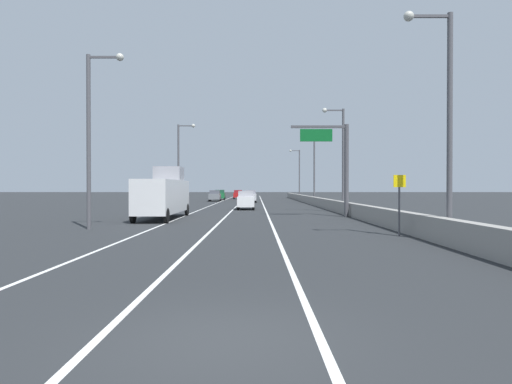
{
  "coord_description": "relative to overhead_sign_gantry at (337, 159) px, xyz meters",
  "views": [
    {
      "loc": [
        0.49,
        -6.94,
        2.38
      ],
      "look_at": [
        0.57,
        36.34,
        1.94
      ],
      "focal_mm": 30.98,
      "sensor_mm": 36.0,
      "label": 1
    }
  ],
  "objects": [
    {
      "name": "speed_advisory_sign",
      "position": [
        0.44,
        -14.08,
        -2.96
      ],
      "size": [
        0.6,
        0.11,
        3.0
      ],
      "color": "#4C4C51",
      "rests_on": "ground_plane"
    },
    {
      "name": "car_silver_0",
      "position": [
        -7.48,
        34.77,
        -3.74
      ],
      "size": [
        1.95,
        4.47,
        1.99
      ],
      "color": "#B7B7BC",
      "rests_on": "ground_plane"
    },
    {
      "name": "car_white_3",
      "position": [
        -7.69,
        12.27,
        -3.72
      ],
      "size": [
        1.92,
        4.68,
        2.01
      ],
      "color": "white",
      "rests_on": "ground_plane"
    },
    {
      "name": "lamp_post_left_near",
      "position": [
        -15.89,
        -10.49,
        1.04
      ],
      "size": [
        2.14,
        0.44,
        10.04
      ],
      "color": "#4C4C51",
      "rests_on": "ground_plane"
    },
    {
      "name": "lamp_post_left_mid",
      "position": [
        -15.68,
        17.45,
        1.04
      ],
      "size": [
        2.14,
        0.44,
        10.04
      ],
      "color": "#4C4C51",
      "rests_on": "ground_plane"
    },
    {
      "name": "jersey_barrier_right",
      "position": [
        1.34,
        11.25,
        -4.18
      ],
      "size": [
        0.6,
        120.0,
        1.1
      ],
      "primitive_type": "cube",
      "color": "gray",
      "rests_on": "ground_plane"
    },
    {
      "name": "overhead_sign_gantry",
      "position": [
        0.0,
        0.0,
        0.0
      ],
      "size": [
        4.68,
        0.36,
        7.5
      ],
      "color": "#47474C",
      "rests_on": "ground_plane"
    },
    {
      "name": "lamp_post_right_third",
      "position": [
        1.85,
        30.07,
        1.04
      ],
      "size": [
        2.14,
        0.44,
        10.04
      ],
      "color": "#4C4C51",
      "rests_on": "ground_plane"
    },
    {
      "name": "box_truck",
      "position": [
        -13.64,
        -2.04,
        -2.88
      ],
      "size": [
        2.53,
        9.66,
        4.05
      ],
      "color": "silver",
      "rests_on": "ground_plane"
    },
    {
      "name": "lane_stripe_left",
      "position": [
        -12.58,
        26.25,
        -4.73
      ],
      "size": [
        0.16,
        130.0,
        0.0
      ],
      "primitive_type": "cube",
      "color": "silver",
      "rests_on": "ground_plane"
    },
    {
      "name": "lamp_post_right_near",
      "position": [
        1.58,
        -16.49,
        1.04
      ],
      "size": [
        2.14,
        0.44,
        10.04
      ],
      "color": "#4C4C51",
      "rests_on": "ground_plane"
    },
    {
      "name": "car_gray_2",
      "position": [
        -13.72,
        40.71,
        -3.77
      ],
      "size": [
        2.05,
        4.48,
        1.92
      ],
      "color": "slate",
      "rests_on": "ground_plane"
    },
    {
      "name": "lamp_post_right_second",
      "position": [
        1.56,
        6.79,
        1.04
      ],
      "size": [
        2.14,
        0.44,
        10.04
      ],
      "color": "#4C4C51",
      "rests_on": "ground_plane"
    },
    {
      "name": "car_red_4",
      "position": [
        -10.34,
        56.45,
        -3.8
      ],
      "size": [
        2.02,
        4.13,
        1.86
      ],
      "color": "red",
      "rests_on": "ground_plane"
    },
    {
      "name": "ground_plane",
      "position": [
        -7.08,
        35.25,
        -4.73
      ],
      "size": [
        320.0,
        320.0,
        0.0
      ],
      "primitive_type": "plane",
      "color": "#26282B"
    },
    {
      "name": "lane_stripe_center",
      "position": [
        -9.08,
        26.25,
        -4.73
      ],
      "size": [
        0.16,
        130.0,
        0.0
      ],
      "primitive_type": "cube",
      "color": "silver",
      "rests_on": "ground_plane"
    },
    {
      "name": "lane_stripe_right",
      "position": [
        -5.58,
        26.25,
        -4.73
      ],
      "size": [
        0.16,
        130.0,
        0.0
      ],
      "primitive_type": "cube",
      "color": "silver",
      "rests_on": "ground_plane"
    },
    {
      "name": "lamp_post_right_fourth",
      "position": [
        1.93,
        53.36,
        1.04
      ],
      "size": [
        2.14,
        0.44,
        10.04
      ],
      "color": "#4C4C51",
      "rests_on": "ground_plane"
    },
    {
      "name": "car_green_1",
      "position": [
        -13.51,
        49.2,
        -3.76
      ],
      "size": [
        2.01,
        4.14,
        1.94
      ],
      "color": "#196033",
      "rests_on": "ground_plane"
    }
  ]
}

